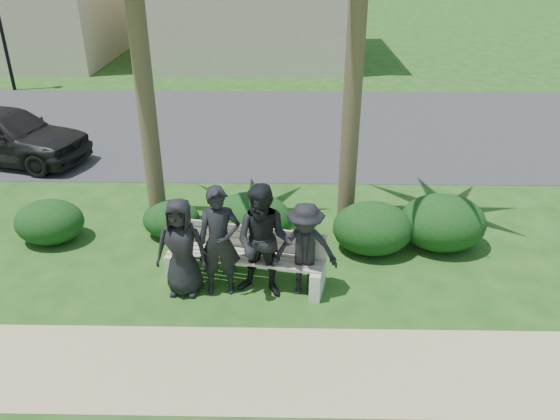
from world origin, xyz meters
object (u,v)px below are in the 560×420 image
(man_d, at_px, (305,250))
(car_a, at_px, (6,135))
(park_bench, at_px, (245,260))
(man_c, at_px, (264,242))
(man_a, at_px, (181,247))
(man_b, at_px, (219,242))

(man_d, relative_size, car_a, 0.38)
(man_d, xyz_separation_m, car_a, (-7.06, 5.34, -0.08))
(park_bench, distance_m, car_a, 7.95)
(man_c, bearing_deg, car_a, 153.79)
(park_bench, relative_size, car_a, 0.65)
(man_d, height_order, car_a, man_d)
(man_a, xyz_separation_m, man_b, (0.57, 0.03, 0.09))
(park_bench, xyz_separation_m, man_a, (-0.92, -0.29, 0.40))
(park_bench, relative_size, man_a, 1.65)
(man_a, bearing_deg, man_c, 3.22)
(man_a, relative_size, man_c, 0.87)
(man_a, distance_m, car_a, 7.47)
(man_a, xyz_separation_m, man_d, (1.85, 0.02, -0.03))
(man_a, xyz_separation_m, man_c, (1.24, -0.03, 0.12))
(man_a, height_order, man_b, man_b)
(man_d, bearing_deg, man_c, -174.70)
(man_a, distance_m, man_b, 0.58)
(park_bench, distance_m, man_a, 1.05)
(man_a, relative_size, car_a, 0.40)
(man_a, height_order, car_a, man_a)
(man_b, xyz_separation_m, man_c, (0.67, -0.05, 0.03))
(car_a, bearing_deg, man_d, -113.48)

